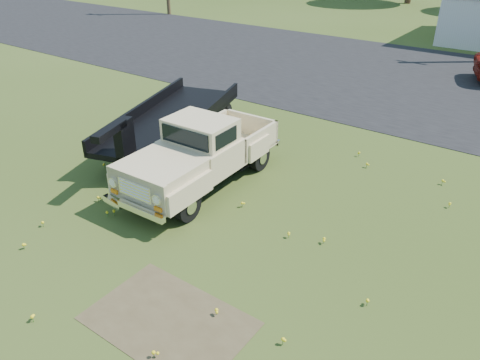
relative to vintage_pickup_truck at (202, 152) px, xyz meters
The scene contains 6 objects.
ground 2.23m from the vintage_pickup_truck, 46.93° to the right, with size 140.00×140.00×0.00m, color #364B18.
asphalt_lot 13.65m from the vintage_pickup_truck, 84.26° to the left, with size 90.00×14.00×0.02m, color black.
dirt_patch_a 5.39m from the vintage_pickup_truck, 57.30° to the right, with size 3.00×2.00×0.01m, color #4D4129.
dirt_patch_b 2.36m from the vintage_pickup_truck, 107.36° to the left, with size 2.20×1.60×0.01m, color #4D4129.
vintage_pickup_truck is the anchor object (origin of this frame).
flatbed_trailer 3.14m from the vintage_pickup_truck, 148.06° to the left, with size 2.38×7.14×1.95m, color black, non-canonical shape.
Camera 1 is at (6.33, -7.43, 6.53)m, focal length 35.00 mm.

